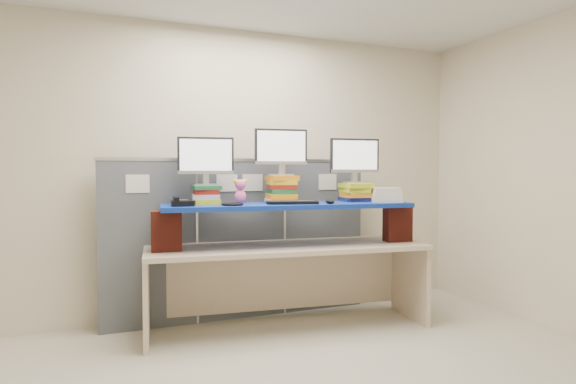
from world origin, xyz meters
name	(u,v)px	position (x,y,z in m)	size (l,w,h in m)	color
room	(325,173)	(0.00, 0.00, 1.40)	(5.00, 4.00, 2.80)	beige
cubicle_partition	(242,238)	(0.00, 1.78, 0.77)	(2.60, 0.06, 1.53)	#4C525A
desk	(288,262)	(0.29, 1.32, 0.60)	(2.54, 1.01, 0.75)	beige
brick_pier_left	(166,231)	(-0.76, 1.39, 0.92)	(0.24, 0.13, 0.33)	maroon
brick_pier_right	(397,224)	(1.33, 1.14, 0.92)	(0.24, 0.13, 0.33)	maroon
blue_board	(288,205)	(0.29, 1.32, 1.11)	(2.19, 0.55, 0.04)	navy
book_stack_left	(206,195)	(-0.40, 1.52, 1.21)	(0.27, 0.31, 0.16)	gold
book_stack_center	(281,189)	(0.27, 1.44, 1.25)	(0.30, 0.34, 0.24)	beige
book_stack_right	(355,192)	(0.99, 1.35, 1.21)	(0.28, 0.33, 0.17)	navy
monitor_left	(206,158)	(-0.40, 1.52, 1.52)	(0.48, 0.16, 0.42)	#9E9DA2
monitor_center	(281,149)	(0.27, 1.44, 1.61)	(0.48, 0.16, 0.42)	#9E9DA2
monitor_right	(355,158)	(0.98, 1.35, 1.53)	(0.48, 0.16, 0.42)	#9E9DA2
keyboard	(292,202)	(0.29, 1.21, 1.14)	(0.46, 0.25, 0.03)	black
mouse	(330,202)	(0.61, 1.12, 1.14)	(0.07, 0.12, 0.04)	black
desk_phone	(182,203)	(-0.64, 1.33, 1.15)	(0.19, 0.17, 0.08)	black
headset	(232,204)	(-0.24, 1.26, 1.14)	(0.19, 0.19, 0.02)	black
plush_toy	(240,191)	(-0.11, 1.46, 1.24)	(0.13, 0.09, 0.22)	pink
binder_stack	(386,195)	(1.20, 1.15, 1.19)	(0.33, 0.30, 0.13)	beige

